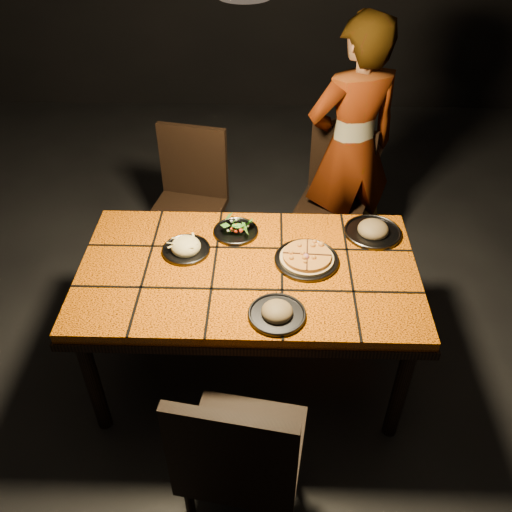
{
  "coord_description": "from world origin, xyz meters",
  "views": [
    {
      "loc": [
        0.09,
        -1.93,
        2.42
      ],
      "look_at": [
        0.04,
        0.0,
        0.82
      ],
      "focal_mm": 38.0,
      "sensor_mm": 36.0,
      "label": 1
    }
  ],
  "objects_px": {
    "dining_table": "(248,280)",
    "chair_far_right": "(336,190)",
    "chair_far_left": "(190,194)",
    "plate_pasta": "(186,248)",
    "plate_pizza": "(307,258)",
    "chair_near": "(239,458)",
    "diner": "(351,149)"
  },
  "relations": [
    {
      "from": "chair_far_left",
      "to": "chair_far_right",
      "type": "bearing_deg",
      "value": 18.23
    },
    {
      "from": "dining_table",
      "to": "chair_far_left",
      "type": "height_order",
      "value": "chair_far_left"
    },
    {
      "from": "chair_far_left",
      "to": "plate_pizza",
      "type": "bearing_deg",
      "value": -40.43
    },
    {
      "from": "dining_table",
      "to": "chair_far_left",
      "type": "relative_size",
      "value": 1.69
    },
    {
      "from": "chair_near",
      "to": "diner",
      "type": "xyz_separation_m",
      "value": [
        0.59,
        1.91,
        0.25
      ]
    },
    {
      "from": "dining_table",
      "to": "chair_far_right",
      "type": "distance_m",
      "value": 1.18
    },
    {
      "from": "chair_near",
      "to": "diner",
      "type": "bearing_deg",
      "value": -97.88
    },
    {
      "from": "plate_pizza",
      "to": "diner",
      "type": "bearing_deg",
      "value": 72.65
    },
    {
      "from": "chair_near",
      "to": "chair_far_right",
      "type": "xyz_separation_m",
      "value": [
        0.52,
        1.91,
        -0.04
      ]
    },
    {
      "from": "chair_far_right",
      "to": "plate_pasta",
      "type": "distance_m",
      "value": 1.27
    },
    {
      "from": "chair_far_right",
      "to": "plate_pizza",
      "type": "bearing_deg",
      "value": -84.39
    },
    {
      "from": "plate_pizza",
      "to": "chair_far_left",
      "type": "bearing_deg",
      "value": 127.87
    },
    {
      "from": "plate_pizza",
      "to": "plate_pasta",
      "type": "height_order",
      "value": "plate_pasta"
    },
    {
      "from": "dining_table",
      "to": "chair_near",
      "type": "xyz_separation_m",
      "value": [
        -0.0,
        -0.87,
        -0.1
      ]
    },
    {
      "from": "diner",
      "to": "plate_pizza",
      "type": "relative_size",
      "value": 5.26
    },
    {
      "from": "chair_near",
      "to": "chair_far_left",
      "type": "xyz_separation_m",
      "value": [
        -0.41,
        1.8,
        -0.02
      ]
    },
    {
      "from": "chair_far_right",
      "to": "plate_pizza",
      "type": "distance_m",
      "value": 1.04
    },
    {
      "from": "diner",
      "to": "plate_pizza",
      "type": "xyz_separation_m",
      "value": [
        -0.31,
        -0.99,
        -0.05
      ]
    },
    {
      "from": "chair_far_left",
      "to": "diner",
      "type": "distance_m",
      "value": 1.04
    },
    {
      "from": "plate_pizza",
      "to": "plate_pasta",
      "type": "bearing_deg",
      "value": 174.19
    },
    {
      "from": "chair_near",
      "to": "chair_far_left",
      "type": "height_order",
      "value": "chair_near"
    },
    {
      "from": "plate_pasta",
      "to": "chair_far_right",
      "type": "bearing_deg",
      "value": 48.16
    },
    {
      "from": "dining_table",
      "to": "plate_pizza",
      "type": "xyz_separation_m",
      "value": [
        0.28,
        0.06,
        0.1
      ]
    },
    {
      "from": "chair_far_left",
      "to": "diner",
      "type": "xyz_separation_m",
      "value": [
        0.99,
        0.11,
        0.27
      ]
    },
    {
      "from": "chair_near",
      "to": "chair_far_right",
      "type": "bearing_deg",
      "value": -96.1
    },
    {
      "from": "diner",
      "to": "chair_far_left",
      "type": "bearing_deg",
      "value": -13.89
    },
    {
      "from": "chair_near",
      "to": "chair_far_left",
      "type": "distance_m",
      "value": 1.85
    },
    {
      "from": "chair_far_right",
      "to": "plate_pizza",
      "type": "xyz_separation_m",
      "value": [
        -0.24,
        -0.99,
        0.24
      ]
    },
    {
      "from": "plate_pizza",
      "to": "dining_table",
      "type": "bearing_deg",
      "value": -168.66
    },
    {
      "from": "dining_table",
      "to": "diner",
      "type": "xyz_separation_m",
      "value": [
        0.59,
        1.05,
        0.14
      ]
    },
    {
      "from": "chair_far_left",
      "to": "plate_pasta",
      "type": "bearing_deg",
      "value": -71.44
    },
    {
      "from": "diner",
      "to": "chair_far_right",
      "type": "bearing_deg",
      "value": -16.15
    }
  ]
}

